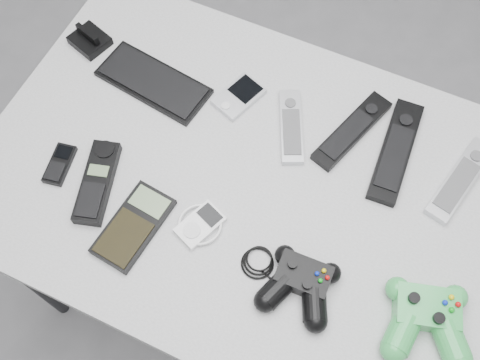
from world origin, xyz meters
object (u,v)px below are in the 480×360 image
at_px(desk, 262,198).
at_px(remote_black_b, 396,151).
at_px(calculator, 134,226).
at_px(controller_green, 427,317).
at_px(pda_keyboard, 153,82).
at_px(controller_black, 301,283).
at_px(mp3_player, 200,225).
at_px(remote_black_a, 352,130).
at_px(pda, 239,96).
at_px(mobile_phone, 60,164).
at_px(cordless_handset, 97,182).
at_px(remote_silver_b, 460,180).
at_px(remote_silver_a, 291,126).

height_order(desk, remote_black_b, remote_black_b).
height_order(calculator, controller_green, controller_green).
relative_size(pda_keyboard, controller_black, 1.06).
bearing_deg(remote_black_b, mp3_player, -136.35).
relative_size(remote_black_a, mp3_player, 2.32).
xyz_separation_m(pda_keyboard, pda, (0.19, 0.04, 0.00)).
height_order(pda_keyboard, remote_black_b, remote_black_b).
xyz_separation_m(pda_keyboard, controller_green, (0.70, -0.26, 0.02)).
height_order(remote_black_b, mobile_phone, remote_black_b).
distance_m(pda_keyboard, remote_black_a, 0.45).
bearing_deg(mp3_player, desk, 82.24).
distance_m(pda_keyboard, cordless_handset, 0.27).
distance_m(remote_silver_b, mp3_player, 0.54).
relative_size(remote_silver_b, controller_black, 0.88).
relative_size(pda_keyboard, remote_silver_b, 1.20).
distance_m(remote_black_a, mp3_player, 0.38).
xyz_separation_m(pda_keyboard, mp3_player, (0.25, -0.26, 0.00)).
height_order(mp3_player, controller_black, controller_black).
xyz_separation_m(remote_silver_a, mp3_player, (-0.08, -0.28, -0.00)).
bearing_deg(remote_black_a, mobile_phone, -129.63).
bearing_deg(remote_silver_b, remote_silver_a, -162.56).
xyz_separation_m(calculator, controller_black, (0.34, 0.03, 0.02)).
relative_size(desk, pda, 10.96).
xyz_separation_m(remote_black_a, mobile_phone, (-0.52, -0.33, -0.00)).
xyz_separation_m(desk, calculator, (-0.19, -0.19, 0.08)).
bearing_deg(remote_silver_a, remote_black_b, -15.83).
bearing_deg(pda_keyboard, cordless_handset, -78.40).
distance_m(remote_black_a, remote_silver_b, 0.24).
distance_m(pda, mobile_phone, 0.41).
distance_m(remote_silver_b, mobile_phone, 0.82).
bearing_deg(remote_black_b, controller_black, -105.25).
bearing_deg(calculator, remote_black_b, 48.09).
distance_m(remote_black_b, remote_silver_b, 0.14).
bearing_deg(controller_green, pda, 133.04).
relative_size(pda_keyboard, mobile_phone, 2.75).
relative_size(pda_keyboard, pda, 2.36).
xyz_separation_m(remote_black_b, controller_black, (-0.07, -0.35, 0.01)).
bearing_deg(cordless_handset, desk, 8.46).
bearing_deg(calculator, remote_silver_b, 39.42).
height_order(mobile_phone, calculator, calculator).
distance_m(pda, remote_black_a, 0.26).
relative_size(pda, remote_silver_b, 0.51).
bearing_deg(cordless_handset, mobile_phone, 160.46).
distance_m(pda, remote_silver_a, 0.14).
height_order(pda, remote_black_b, remote_black_b).
bearing_deg(calculator, controller_black, 10.59).
distance_m(remote_black_b, mp3_player, 0.44).
xyz_separation_m(pda, calculator, (-0.06, -0.36, 0.00)).
relative_size(desk, pda_keyboard, 4.65).
bearing_deg(mobile_phone, calculator, -25.56).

